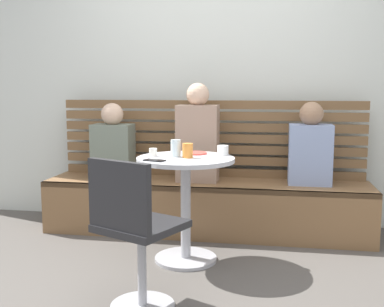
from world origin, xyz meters
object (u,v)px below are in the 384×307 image
object	(u,v)px
person_child_middle	(310,148)
cup_espresso_small	(153,152)
cup_ceramic_white	(223,150)
cup_glass_tall	(176,148)
cafe_table	(186,189)
plate_small	(195,153)
phone_on_table	(154,160)
white_chair	(134,230)
person_adult	(198,137)
person_child_left	(113,145)
cup_tumbler_orange	(188,151)
booth_bench	(206,207)

from	to	relation	value
person_child_middle	cup_espresso_small	world-z (taller)	person_child_middle
cup_espresso_small	person_child_middle	bearing A→B (deg)	31.01
cup_ceramic_white	cup_glass_tall	distance (m)	0.34
cafe_table	plate_small	bearing A→B (deg)	77.61
cup_ceramic_white	phone_on_table	xyz separation A→B (m)	(-0.41, -0.34, -0.03)
phone_on_table	white_chair	bearing A→B (deg)	-158.01
white_chair	cup_ceramic_white	world-z (taller)	white_chair
cafe_table	plate_small	distance (m)	0.29
person_adult	plate_small	size ratio (longest dim) A/B	4.80
person_adult	cup_espresso_small	bearing A→B (deg)	-108.22
cafe_table	person_child_middle	distance (m)	1.15
person_child_left	cup_tumbler_orange	size ratio (longest dim) A/B	6.48
cafe_table	phone_on_table	distance (m)	0.34
cafe_table	cup_ceramic_white	bearing A→B (deg)	31.29
plate_small	phone_on_table	distance (m)	0.43
person_child_left	plate_small	world-z (taller)	person_child_left
plate_small	person_child_middle	bearing A→B (deg)	31.58
cup_espresso_small	cup_glass_tall	xyz separation A→B (m)	(0.17, -0.01, 0.03)
person_child_middle	white_chair	bearing A→B (deg)	-124.17
booth_bench	white_chair	bearing A→B (deg)	-96.99
cup_espresso_small	phone_on_table	distance (m)	0.23
person_child_middle	cup_glass_tall	bearing A→B (deg)	-144.43
cup_tumbler_orange	phone_on_table	xyz separation A→B (m)	(-0.19, -0.17, -0.05)
person_child_middle	booth_bench	bearing A→B (deg)	-177.43
person_child_left	phone_on_table	xyz separation A→B (m)	(0.59, -0.88, 0.02)
cafe_table	cup_espresso_small	bearing A→B (deg)	174.36
cafe_table	cup_glass_tall	xyz separation A→B (m)	(-0.07, 0.01, 0.28)
phone_on_table	booth_bench	bearing A→B (deg)	4.10
person_child_left	cup_ceramic_white	distance (m)	1.14
cup_glass_tall	plate_small	bearing A→B (deg)	56.08
plate_small	booth_bench	bearing A→B (deg)	89.05
plate_small	phone_on_table	world-z (taller)	plate_small
cafe_table	person_child_middle	bearing A→B (deg)	38.21
person_adult	cup_espresso_small	world-z (taller)	person_adult
cafe_table	cup_glass_tall	world-z (taller)	cup_glass_tall
person_child_middle	cup_glass_tall	size ratio (longest dim) A/B	5.55
person_adult	person_child_left	bearing A→B (deg)	179.13
cup_espresso_small	cup_ceramic_white	bearing A→B (deg)	14.51
white_chair	cup_glass_tall	size ratio (longest dim) A/B	7.08
cafe_table	phone_on_table	bearing A→B (deg)	-131.68
cup_espresso_small	cafe_table	bearing A→B (deg)	-5.64
cafe_table	person_adult	size ratio (longest dim) A/B	0.91
phone_on_table	cup_glass_tall	bearing A→B (deg)	-7.46
cup_ceramic_white	cup_espresso_small	bearing A→B (deg)	-165.49
white_chair	person_adult	size ratio (longest dim) A/B	1.04
white_chair	cup_glass_tall	world-z (taller)	cup_glass_tall
cup_glass_tall	phone_on_table	xyz separation A→B (m)	(-0.10, -0.21, -0.06)
person_child_middle	cup_ceramic_white	bearing A→B (deg)	-139.49
cup_tumbler_orange	cafe_table	bearing A→B (deg)	134.12
booth_bench	person_child_left	xyz separation A→B (m)	(-0.81, 0.02, 0.50)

